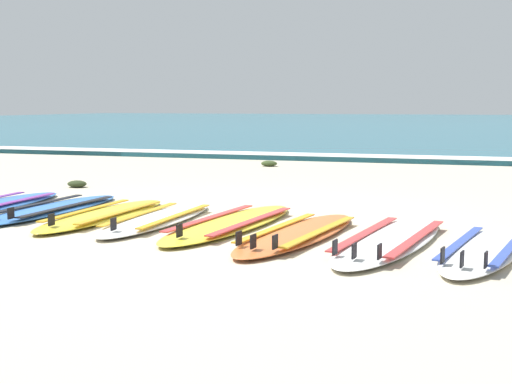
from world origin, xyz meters
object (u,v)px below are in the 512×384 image
surfboard_1 (52,209)px  surfboard_3 (158,219)px  surfboard_6 (390,240)px  surfboard_7 (485,250)px  surfboard_5 (298,233)px  surfboard_2 (104,215)px  surfboard_4 (231,223)px

surfboard_1 → surfboard_3: same height
surfboard_6 → surfboard_7: bearing=-13.2°
surfboard_3 → surfboard_5: (1.52, -0.34, 0.00)m
surfboard_2 → surfboard_3: same height
surfboard_7 → surfboard_6: bearing=166.8°
surfboard_1 → surfboard_7: 4.53m
surfboard_4 → surfboard_5: bearing=-23.3°
surfboard_5 → surfboard_7: (1.55, -0.22, 0.00)m
surfboard_4 → surfboard_5: (0.74, -0.32, 0.00)m
surfboard_1 → surfboard_2: bearing=-13.6°
surfboard_1 → surfboard_2: (0.74, -0.18, -0.00)m
surfboard_3 → surfboard_5: 1.56m
surfboard_6 → surfboard_4: bearing=166.8°
surfboard_5 → surfboard_6: (0.81, -0.04, -0.00)m
surfboard_2 → surfboard_4: (1.42, -0.07, -0.00)m
surfboard_2 → surfboard_7: same height
surfboard_4 → surfboard_5: same height
surfboard_6 → surfboard_2: bearing=171.6°
surfboard_3 → surfboard_6: bearing=-9.2°
surfboard_1 → surfboard_2: size_ratio=1.04×
surfboard_3 → surfboard_5: same height
surfboard_2 → surfboard_6: (2.97, -0.44, 0.00)m
surfboard_7 → surfboard_5: bearing=172.0°
surfboard_2 → surfboard_7: (3.71, -0.61, 0.00)m
surfboard_4 → surfboard_6: bearing=-13.2°
surfboard_3 → surfboard_4: same height
surfboard_5 → surfboard_7: size_ratio=1.08×
surfboard_1 → surfboard_4: bearing=-6.7°
surfboard_4 → surfboard_5: size_ratio=1.07×
surfboard_1 → surfboard_4: same height
surfboard_2 → surfboard_6: bearing=-8.4°
surfboard_7 → surfboard_2: bearing=170.6°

